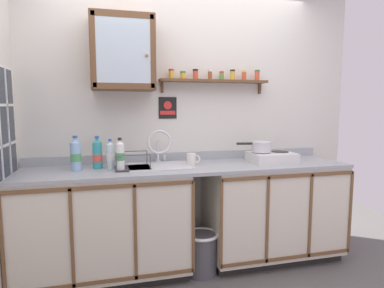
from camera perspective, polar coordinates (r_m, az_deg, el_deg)
name	(u,v)px	position (r m, az deg, el deg)	size (l,w,h in m)	color
floor	(200,284)	(2.91, 1.33, -23.37)	(5.90, 5.90, 0.00)	#565451
back_wall	(182,119)	(3.14, -1.77, 4.32)	(3.50, 0.07, 2.63)	silver
lower_cabinet_run	(105,226)	(2.91, -15.01, -13.64)	(1.40, 0.62, 0.90)	black
lower_cabinet_run_right	(272,211)	(3.27, 13.80, -11.32)	(1.27, 0.62, 0.90)	black
countertop	(190,167)	(2.87, -0.31, -4.13)	(2.86, 0.64, 0.03)	#9EA3A8
backsplash	(183,156)	(3.14, -1.61, -2.17)	(2.86, 0.02, 0.08)	#9EA3A8
sink	(159,167)	(2.85, -5.78, -4.07)	(0.53, 0.45, 0.43)	silver
hot_plate_stove	(272,157)	(3.15, 13.79, -2.24)	(0.41, 0.32, 0.09)	silver
saucepan	(261,146)	(3.11, 12.00, -0.41)	(0.33, 0.19, 0.10)	silver
bottle_water_clear_0	(110,155)	(2.81, -14.12, -1.91)	(0.06, 0.06, 0.25)	silver
bottle_detergent_teal_1	(97,154)	(2.84, -16.24, -1.74)	(0.08, 0.08, 0.27)	teal
bottle_opaque_white_2	(120,156)	(2.69, -12.49, -2.01)	(0.07, 0.07, 0.27)	white
bottle_water_blue_3	(76,155)	(2.80, -19.69, -1.82)	(0.09, 0.09, 0.29)	#8CB7E0
dish_rack	(131,166)	(2.77, -10.57, -3.81)	(0.29, 0.25, 0.16)	#333338
mug	(192,159)	(2.87, -0.06, -2.72)	(0.12, 0.08, 0.11)	white
wall_cabinet	(123,53)	(2.93, -12.02, 15.31)	(0.53, 0.30, 0.63)	brown
spice_shelf	(215,79)	(3.13, 4.01, 11.21)	(1.04, 0.14, 0.22)	brown
warning_sign	(168,108)	(3.08, -4.29, 6.31)	(0.17, 0.01, 0.20)	black
window	(2,125)	(2.76, -30.33, 2.84)	(0.03, 0.61, 0.89)	#262D38
trash_bin	(202,252)	(2.98, 1.70, -18.43)	(0.30, 0.30, 0.37)	#4C4C51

